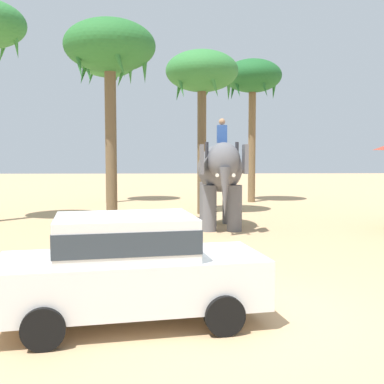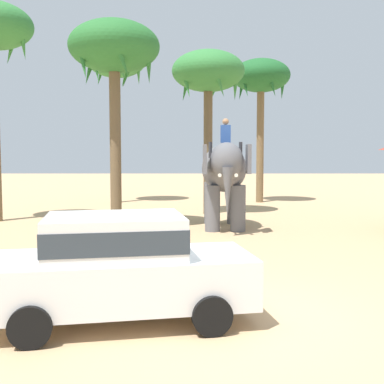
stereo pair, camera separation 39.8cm
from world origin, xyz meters
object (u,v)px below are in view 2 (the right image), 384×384
object	(u,v)px
elephant_with_mahout	(224,173)
palm_tree_near_hut	(113,52)
car_sedan_foreground	(118,264)
palm_tree_behind_elephant	(116,66)
palm_tree_left_of_road	(260,80)
palm_tree_far_back	(207,75)

from	to	relation	value
elephant_with_mahout	palm_tree_near_hut	distance (m)	5.77
car_sedan_foreground	palm_tree_behind_elephant	distance (m)	20.58
elephant_with_mahout	palm_tree_behind_elephant	distance (m)	12.24
car_sedan_foreground	palm_tree_left_of_road	distance (m)	20.76
elephant_with_mahout	palm_tree_left_of_road	size ratio (longest dim) A/B	0.49
palm_tree_near_hut	palm_tree_far_back	world-z (taller)	palm_tree_near_hut
car_sedan_foreground	elephant_with_mahout	xyz separation A→B (m)	(2.30, 9.71, 1.06)
car_sedan_foreground	elephant_with_mahout	bearing A→B (deg)	76.66
elephant_with_mahout	palm_tree_behind_elephant	size ratio (longest dim) A/B	0.45
elephant_with_mahout	palm_tree_far_back	distance (m)	6.00
car_sedan_foreground	palm_tree_far_back	distance (m)	15.08
palm_tree_near_hut	palm_tree_left_of_road	bearing A→B (deg)	55.72
elephant_with_mahout	palm_tree_far_back	xyz separation A→B (m)	(-0.44, 4.32, 4.15)
palm_tree_behind_elephant	palm_tree_near_hut	size ratio (longest dim) A/B	1.18
palm_tree_left_of_road	palm_tree_far_back	distance (m)	6.13
palm_tree_behind_elephant	palm_tree_far_back	size ratio (longest dim) A/B	1.20
palm_tree_near_hut	palm_tree_behind_elephant	bearing A→B (deg)	98.39
car_sedan_foreground	palm_tree_behind_elephant	xyz separation A→B (m)	(-2.99, 19.28, 6.56)
elephant_with_mahout	palm_tree_left_of_road	bearing A→B (deg)	74.72
palm_tree_near_hut	palm_tree_far_back	size ratio (longest dim) A/B	1.02
car_sedan_foreground	palm_tree_near_hut	world-z (taller)	palm_tree_near_hut
palm_tree_behind_elephant	palm_tree_near_hut	bearing A→B (deg)	-81.61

